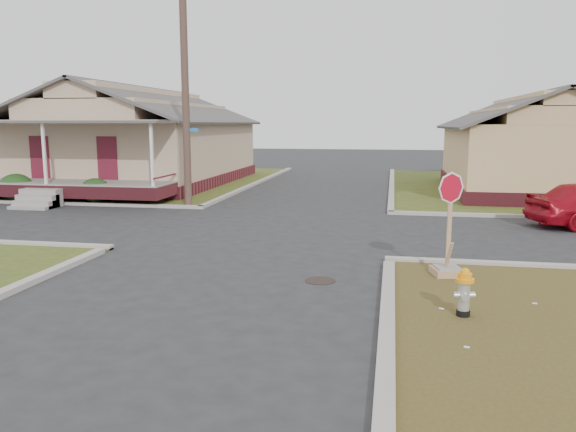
# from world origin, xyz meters

# --- Properties ---
(ground) EXTENTS (120.00, 120.00, 0.00)m
(ground) POSITION_xyz_m (0.00, 0.00, 0.00)
(ground) COLOR #252628
(ground) RESTS_ON ground
(verge_far_left) EXTENTS (19.00, 19.00, 0.05)m
(verge_far_left) POSITION_xyz_m (-13.00, 18.00, 0.03)
(verge_far_left) COLOR #3A4819
(verge_far_left) RESTS_ON ground
(curbs) EXTENTS (80.00, 40.00, 0.12)m
(curbs) POSITION_xyz_m (0.00, 5.00, 0.00)
(curbs) COLOR #A69F96
(curbs) RESTS_ON ground
(manhole) EXTENTS (0.64, 0.64, 0.01)m
(manhole) POSITION_xyz_m (2.20, -0.50, 0.01)
(manhole) COLOR black
(manhole) RESTS_ON ground
(corner_house) EXTENTS (10.10, 15.50, 5.30)m
(corner_house) POSITION_xyz_m (-10.00, 16.68, 2.28)
(corner_house) COLOR maroon
(corner_house) RESTS_ON ground
(side_house_yellow) EXTENTS (7.60, 11.60, 4.70)m
(side_house_yellow) POSITION_xyz_m (10.00, 16.50, 2.19)
(side_house_yellow) COLOR maroon
(side_house_yellow) RESTS_ON ground
(utility_pole) EXTENTS (1.80, 0.28, 9.00)m
(utility_pole) POSITION_xyz_m (-4.20, 8.90, 4.66)
(utility_pole) COLOR #3F2D24
(utility_pole) RESTS_ON ground
(fire_hydrant) EXTENTS (0.31, 0.31, 0.83)m
(fire_hydrant) POSITION_xyz_m (4.85, -2.33, 0.50)
(fire_hydrant) COLOR black
(fire_hydrant) RESTS_ON ground
(stop_sign) EXTENTS (0.63, 0.61, 2.21)m
(stop_sign) POSITION_xyz_m (4.82, 0.28, 0.53)
(stop_sign) COLOR tan
(stop_sign) RESTS_ON ground
(hedge_left) EXTENTS (1.46, 1.19, 1.11)m
(hedge_left) POSITION_xyz_m (-11.87, 9.13, 0.61)
(hedge_left) COLOR #1D3D16
(hedge_left) RESTS_ON verge_far_left
(hedge_right) EXTENTS (1.35, 1.11, 1.03)m
(hedge_right) POSITION_xyz_m (-8.24, 9.07, 0.57)
(hedge_right) COLOR #1D3D16
(hedge_right) RESTS_ON verge_far_left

